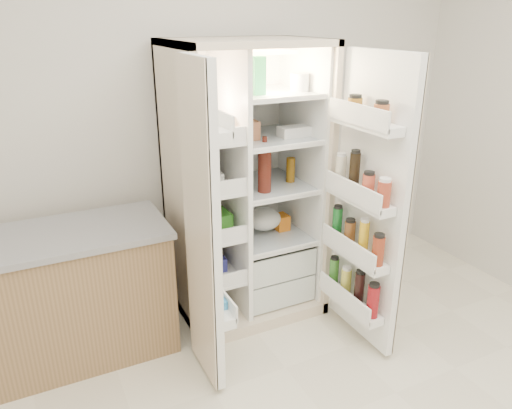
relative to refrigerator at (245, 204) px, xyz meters
name	(u,v)px	position (x,y,z in m)	size (l,w,h in m)	color
wall_back	(209,107)	(-0.10, 0.35, 0.60)	(4.00, 0.02, 2.70)	silver
refrigerator	(245,204)	(0.00, 0.00, 0.00)	(0.92, 0.70, 1.80)	beige
freezer_door	(203,232)	(-0.51, -0.60, 0.15)	(0.15, 0.40, 1.72)	white
fridge_door	(367,209)	(0.46, -0.70, 0.13)	(0.17, 0.58, 1.72)	white
kitchen_counter	(75,294)	(-1.14, -0.08, -0.34)	(1.10, 0.59, 0.80)	olive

